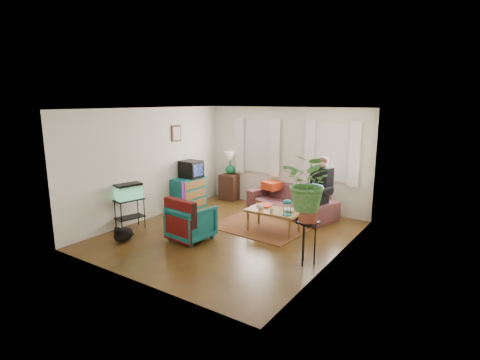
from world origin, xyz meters
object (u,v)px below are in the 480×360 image
Objects in this scene: side_table at (230,187)px; armchair at (191,220)px; sofa at (291,196)px; aquarium_stand at (130,214)px; dresser at (189,193)px; coffee_table at (273,221)px; plant_stand at (307,243)px.

armchair is (1.17, -3.01, 0.03)m from side_table.
aquarium_stand is at bearing -112.35° from sofa.
sofa is 2.83m from armchair.
dresser is (-2.39, -1.05, -0.05)m from sofa.
coffee_table is (2.65, -0.31, -0.17)m from dresser.
plant_stand reaches higher than aquarium_stand.
dresser reaches higher than armchair.
sofa is at bearing -8.69° from side_table.
dresser is at bearing 159.97° from plant_stand.
dresser is 1.92m from aquarium_stand.
sofa reaches higher than armchair.
plant_stand is (1.54, -2.49, -0.07)m from sofa.
coffee_table is (1.15, 1.33, -0.16)m from armchair.
plant_stand is (1.28, -1.13, 0.15)m from coffee_table.
armchair is (1.52, 0.28, 0.06)m from aquarium_stand.
sofa is 1.40m from coffee_table.
coffee_table is at bearing -35.87° from side_table.
plant_stand is at bearing -169.51° from armchair.
plant_stand is (3.93, -1.43, -0.03)m from dresser.
sofa is 2.08m from side_table.
dresser is at bearing 103.94° from aquarium_stand.
dresser is 0.80× the size of coffee_table.
plant_stand is at bearing -41.64° from sofa.
sofa reaches higher than coffee_table.
dresser is at bearing 172.30° from coffee_table.
side_table is 0.91× the size of armchair.
side_table is 1.07× the size of aquarium_stand.
side_table is 1.41m from dresser.
sofa is 3.82m from aquarium_stand.
sofa is 3.45× the size of aquarium_stand.
aquarium_stand is 3.11m from coffee_table.
armchair reaches higher than coffee_table.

